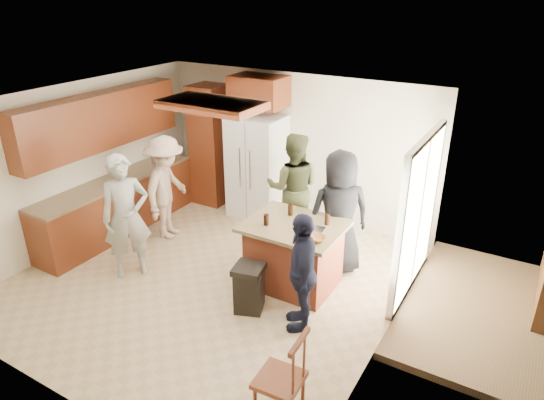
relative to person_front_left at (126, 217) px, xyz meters
The scene contains 12 objects.
person_front_left is the anchor object (origin of this frame).
person_behind_left 2.56m from the person_front_left, 54.41° to the left, with size 0.86×0.53×1.77m, color #3A3F24.
person_behind_right 2.93m from the person_front_left, 31.94° to the left, with size 0.88×0.57×1.81m, color black.
person_side_right 2.63m from the person_front_left, ahead, with size 0.88×0.45×1.51m, color #191C33.
person_counter 1.18m from the person_front_left, 104.20° to the left, with size 1.09×0.51×1.69m, color tan.
left_cabinetry 1.45m from the person_front_left, 144.09° to the left, with size 0.64×3.00×2.30m.
back_wall_units 2.71m from the person_front_left, 95.69° to the left, with size 1.80×0.60×2.45m.
refrigerator 2.62m from the person_front_left, 78.58° to the left, with size 0.90×0.76×1.80m.
kitchen_island 2.35m from the person_front_left, 22.94° to the left, with size 1.28×1.03×0.93m.
island_items 2.50m from the person_front_left, 19.14° to the left, with size 0.93×0.63×0.15m.
trash_bin 2.00m from the person_front_left, ahead, with size 0.44×0.44×0.63m.
spindle_chair 3.33m from the person_front_left, 20.33° to the right, with size 0.44×0.44×0.99m.
Camera 1 is at (3.67, -4.59, 3.83)m, focal length 32.00 mm.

